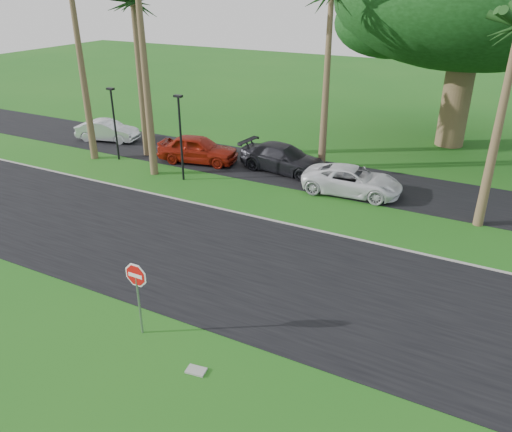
{
  "coord_description": "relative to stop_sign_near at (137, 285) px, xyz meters",
  "views": [
    {
      "loc": [
        9.43,
        -12.47,
        9.98
      ],
      "look_at": [
        1.47,
        2.81,
        1.8
      ],
      "focal_mm": 35.0,
      "sensor_mm": 36.0,
      "label": 1
    }
  ],
  "objects": [
    {
      "name": "car_dark",
      "position": [
        -2.17,
        15.25,
        -1.02
      ],
      "size": [
        5.42,
        2.67,
        1.52
      ],
      "primitive_type": "imported",
      "rotation": [
        0.0,
        0.0,
        1.46
      ],
      "color": "black",
      "rests_on": "ground"
    },
    {
      "name": "car_red",
      "position": [
        -7.37,
        14.31,
        -0.96
      ],
      "size": [
        5.08,
        2.83,
        1.63
      ],
      "primitive_type": "imported",
      "rotation": [
        0.0,
        0.0,
        1.77
      ],
      "color": "maroon",
      "rests_on": "ground"
    },
    {
      "name": "road",
      "position": [
        -0.5,
        5.0,
        -1.76
      ],
      "size": [
        120.0,
        8.0,
        0.02
      ],
      "primitive_type": "cube",
      "color": "black",
      "rests_on": "ground"
    },
    {
      "name": "curb",
      "position": [
        -0.5,
        9.05,
        -1.74
      ],
      "size": [
        120.0,
        0.12,
        0.06
      ],
      "primitive_type": "cube",
      "color": "gray",
      "rests_on": "ground"
    },
    {
      "name": "car_minivan",
      "position": [
        2.32,
        13.86,
        -1.08
      ],
      "size": [
        5.19,
        2.69,
        1.4
      ],
      "primitive_type": "imported",
      "rotation": [
        0.0,
        0.0,
        1.65
      ],
      "color": "silver",
      "rests_on": "ground"
    },
    {
      "name": "palm_left_mid",
      "position": [
        -11.0,
        14.0,
        6.9
      ],
      "size": [
        5.0,
        5.0,
        10.0
      ],
      "color": "brown",
      "rests_on": "ground"
    },
    {
      "name": "utility_slab",
      "position": [
        2.44,
        -0.66,
        -1.74
      ],
      "size": [
        0.59,
        0.42,
        0.06
      ],
      "primitive_type": "cube",
      "rotation": [
        0.0,
        0.0,
        0.14
      ],
      "color": "gray",
      "rests_on": "ground"
    },
    {
      "name": "parking_strip",
      "position": [
        -0.5,
        15.5,
        -1.76
      ],
      "size": [
        120.0,
        5.0,
        0.02
      ],
      "primitive_type": "cube",
      "color": "black",
      "rests_on": "ground"
    },
    {
      "name": "stop_sign_near",
      "position": [
        0.0,
        0.0,
        0.0
      ],
      "size": [
        1.05,
        0.07,
        2.62
      ],
      "color": "gray",
      "rests_on": "ground"
    },
    {
      "name": "streetlight_right",
      "position": [
        -6.5,
        11.5,
        0.88
      ],
      "size": [
        0.45,
        0.25,
        4.64
      ],
      "color": "black",
      "rests_on": "ground"
    },
    {
      "name": "streetlight_left",
      "position": [
        -12.0,
        12.5,
        0.72
      ],
      "size": [
        0.45,
        0.25,
        4.34
      ],
      "color": "black",
      "rests_on": "ground"
    },
    {
      "name": "ground",
      "position": [
        -0.5,
        3.0,
        -1.77
      ],
      "size": [
        120.0,
        120.0,
        0.0
      ],
      "primitive_type": "plane",
      "color": "#1A5A16",
      "rests_on": "ground"
    },
    {
      "name": "car_silver",
      "position": [
        -15.28,
        15.17,
        -1.08
      ],
      "size": [
        4.44,
        2.42,
        1.39
      ],
      "primitive_type": "imported",
      "rotation": [
        0.0,
        0.0,
        1.81
      ],
      "color": "silver",
      "rests_on": "ground"
    }
  ]
}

